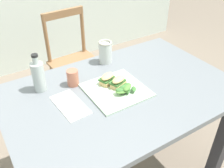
% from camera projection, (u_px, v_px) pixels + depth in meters
% --- Properties ---
extents(dining_table, '(1.23, 0.81, 0.74)m').
position_uv_depth(dining_table, '(121.00, 109.00, 1.40)').
color(dining_table, slate).
rests_on(dining_table, ground).
extents(chair_wooden_far, '(0.42, 0.42, 0.87)m').
position_uv_depth(chair_wooden_far, '(75.00, 62.00, 2.15)').
color(chair_wooden_far, '#8E6642').
rests_on(chair_wooden_far, ground).
extents(plate_lunch, '(0.30, 0.30, 0.01)m').
position_uv_depth(plate_lunch, '(116.00, 90.00, 1.32)').
color(plate_lunch, beige).
rests_on(plate_lunch, dining_table).
extents(sandwich_half_front, '(0.10, 0.09, 0.06)m').
position_uv_depth(sandwich_half_front, '(118.00, 82.00, 1.32)').
color(sandwich_half_front, '#DBB270').
rests_on(sandwich_half_front, plate_lunch).
extents(sandwich_half_back, '(0.10, 0.09, 0.06)m').
position_uv_depth(sandwich_half_back, '(107.00, 79.00, 1.35)').
color(sandwich_half_back, '#DBB270').
rests_on(sandwich_half_back, plate_lunch).
extents(salad_mixed_greens, '(0.13, 0.10, 0.04)m').
position_uv_depth(salad_mixed_greens, '(125.00, 89.00, 1.28)').
color(salad_mixed_greens, '#6B9E47').
rests_on(salad_mixed_greens, plate_lunch).
extents(napkin_folded, '(0.13, 0.24, 0.00)m').
position_uv_depth(napkin_folded, '(70.00, 105.00, 1.22)').
color(napkin_folded, silver).
rests_on(napkin_folded, dining_table).
extents(fork_on_napkin, '(0.03, 0.19, 0.00)m').
position_uv_depth(fork_on_napkin, '(69.00, 102.00, 1.23)').
color(fork_on_napkin, silver).
rests_on(fork_on_napkin, napkin_folded).
extents(bottle_cold_brew, '(0.07, 0.07, 0.21)m').
position_uv_depth(bottle_cold_brew, '(39.00, 78.00, 1.29)').
color(bottle_cold_brew, black).
rests_on(bottle_cold_brew, dining_table).
extents(mason_jar_iced_tea, '(0.08, 0.08, 0.14)m').
position_uv_depth(mason_jar_iced_tea, '(105.00, 53.00, 1.54)').
color(mason_jar_iced_tea, gold).
rests_on(mason_jar_iced_tea, dining_table).
extents(cup_extra_side, '(0.06, 0.06, 0.09)m').
position_uv_depth(cup_extra_side, '(73.00, 78.00, 1.34)').
color(cup_extra_side, '#B2664C').
rests_on(cup_extra_side, dining_table).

